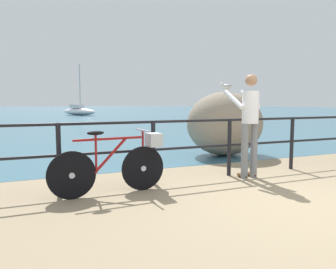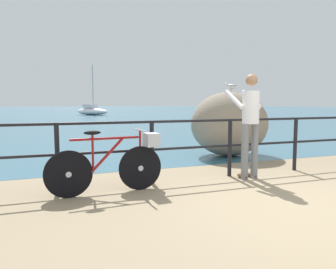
{
  "view_description": "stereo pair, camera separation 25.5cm",
  "coord_description": "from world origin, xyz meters",
  "px_view_note": "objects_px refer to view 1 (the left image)",
  "views": [
    {
      "loc": [
        -3.26,
        -3.05,
        1.32
      ],
      "look_at": [
        -1.02,
        2.22,
        0.74
      ],
      "focal_mm": 34.78,
      "sensor_mm": 36.0,
      "label": 1
    },
    {
      "loc": [
        -3.02,
        -3.14,
        1.32
      ],
      "look_at": [
        -1.02,
        2.22,
        0.74
      ],
      "focal_mm": 34.78,
      "sensor_mm": 36.0,
      "label": 2
    }
  ],
  "objects_px": {
    "bicycle": "(119,161)",
    "person_at_railing": "(249,121)",
    "seagull": "(226,86)",
    "breakwater_boulder_main": "(225,124)",
    "sailboat": "(79,111)"
  },
  "relations": [
    {
      "from": "seagull",
      "to": "sailboat",
      "type": "relative_size",
      "value": 0.06
    },
    {
      "from": "breakwater_boulder_main",
      "to": "seagull",
      "type": "height_order",
      "value": "seagull"
    },
    {
      "from": "person_at_railing",
      "to": "breakwater_boulder_main",
      "type": "bearing_deg",
      "value": -26.04
    },
    {
      "from": "bicycle",
      "to": "breakwater_boulder_main",
      "type": "height_order",
      "value": "breakwater_boulder_main"
    },
    {
      "from": "breakwater_boulder_main",
      "to": "sailboat",
      "type": "xyz_separation_m",
      "value": [
        0.04,
        26.03,
        -0.36
      ]
    },
    {
      "from": "breakwater_boulder_main",
      "to": "sailboat",
      "type": "relative_size",
      "value": 0.4
    },
    {
      "from": "seagull",
      "to": "sailboat",
      "type": "xyz_separation_m",
      "value": [
        -0.03,
        25.95,
        -1.28
      ]
    },
    {
      "from": "bicycle",
      "to": "person_at_railing",
      "type": "xyz_separation_m",
      "value": [
        2.31,
        0.06,
        0.53
      ]
    },
    {
      "from": "bicycle",
      "to": "breakwater_boulder_main",
      "type": "distance_m",
      "value": 3.99
    },
    {
      "from": "bicycle",
      "to": "seagull",
      "type": "height_order",
      "value": "seagull"
    },
    {
      "from": "breakwater_boulder_main",
      "to": "sailboat",
      "type": "distance_m",
      "value": 26.04
    },
    {
      "from": "person_at_railing",
      "to": "seagull",
      "type": "bearing_deg",
      "value": -26.71
    },
    {
      "from": "breakwater_boulder_main",
      "to": "seagull",
      "type": "distance_m",
      "value": 0.93
    },
    {
      "from": "person_at_railing",
      "to": "breakwater_boulder_main",
      "type": "xyz_separation_m",
      "value": [
        0.96,
        2.22,
        -0.21
      ]
    },
    {
      "from": "person_at_railing",
      "to": "bicycle",
      "type": "bearing_deg",
      "value": 88.81
    }
  ]
}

